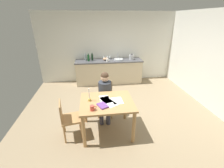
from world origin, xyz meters
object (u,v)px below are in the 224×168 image
Objects in this scene: stovetop_kettle at (131,57)px; sink_unit at (119,59)px; mixing_bowl at (106,59)px; wine_glass_near_sink at (110,56)px; chair_at_table at (105,97)px; bottle_oil at (85,57)px; bottle_wine_red at (92,57)px; wine_glass_by_kettle at (107,57)px; teacup_on_counter at (107,60)px; bottle_vinegar at (88,58)px; person_seated at (105,93)px; dining_table at (107,106)px; coffee_mug at (92,108)px; candlestick at (89,97)px; wine_glass_back_left at (104,57)px; book_magazine at (103,106)px; chair_side_empty at (68,118)px.

sink_unit is at bearing 179.52° from stovetop_kettle.
wine_glass_near_sink reaches higher than mixing_bowl.
bottle_oil reaches higher than chair_at_table.
wine_glass_by_kettle is (0.57, 0.08, -0.01)m from bottle_wine_red.
bottle_wine_red is at bearing 158.45° from teacup_on_counter.
bottle_vinegar is 0.73m from wine_glass_by_kettle.
person_seated reaches higher than teacup_on_counter.
person_seated reaches higher than chair_at_table.
dining_table is 8.97× the size of coffee_mug.
wine_glass_back_left is at bearing 79.46° from candlestick.
wine_glass_near_sink is (0.51, 3.14, 0.22)m from book_magazine.
stovetop_kettle is 1.06m from wine_glass_back_left.
bottle_oil is 0.82m from wine_glass_by_kettle.
bottle_vinegar reaches higher than chair_at_table.
mixing_bowl is 0.19m from teacup_on_counter.
chair_at_table is 2.32m from wine_glass_back_left.
wine_glass_by_kettle is 1.00× the size of wine_glass_back_left.
coffee_mug is at bearing -108.04° from chair_at_table.
wine_glass_by_kettle is at bearing 8.34° from bottle_wine_red.
person_seated reaches higher than stovetop_kettle.
chair_side_empty is 5.59× the size of wine_glass_back_left.
wine_glass_by_kettle is (0.68, 2.89, 0.16)m from candlestick.
bottle_vinegar is at bearing 100.07° from person_seated.
person_seated reaches higher than candlestick.
chair_at_table is at bearing -97.80° from teacup_on_counter.
sink_unit is 1.28× the size of bottle_oil.
sink_unit is at bearing 72.21° from person_seated.
bottle_oil is (0.31, 2.96, 0.54)m from chair_side_empty.
bottle_vinegar is 0.59m from wine_glass_back_left.
stovetop_kettle reaches higher than chair_side_empty.
wine_glass_near_sink is 1.00× the size of wine_glass_back_left.
chair_side_empty is at bearing -98.30° from bottle_vinegar.
candlestick is 1.84× the size of wine_glass_by_kettle.
sink_unit is at bearing -14.82° from wine_glass_back_left.
wine_glass_by_kettle is (0.31, 2.40, 0.33)m from person_seated.
person_seated reaches higher than bottle_vinegar.
bottle_vinegar is 0.63m from mixing_bowl.
mixing_bowl is 0.99m from stovetop_kettle.
chair_side_empty is (-0.82, -0.63, -0.20)m from person_seated.
coffee_mug is (-0.33, -1.00, 0.33)m from chair_at_table.
bottle_wine_red reaches higher than stovetop_kettle.
bottle_oil is 0.98× the size of bottle_wine_red.
bottle_vinegar is at bearing 81.70° from chair_side_empty.
candlestick reaches higher than wine_glass_near_sink.
chair_at_table is at bearing 57.15° from book_magazine.
stovetop_kettle is at bearing 41.29° from book_magazine.
sink_unit is 0.36m from wine_glass_near_sink.
dining_table is at bearing -93.48° from wine_glass_back_left.
wine_glass_near_sink and wine_glass_back_left have the same top height.
teacup_on_counter is (0.27, 1.96, 0.45)m from chair_at_table.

